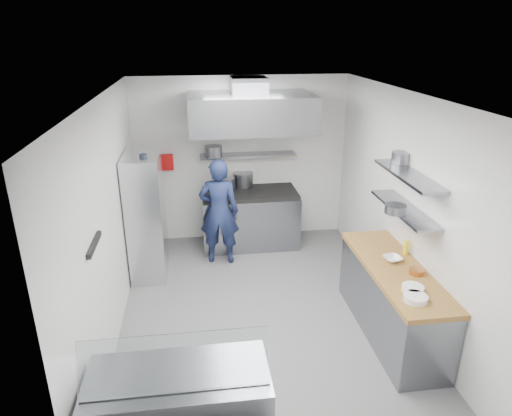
{
  "coord_description": "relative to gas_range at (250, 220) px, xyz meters",
  "views": [
    {
      "loc": [
        -0.76,
        -5.03,
        3.47
      ],
      "look_at": [
        0.0,
        0.6,
        1.25
      ],
      "focal_mm": 32.0,
      "sensor_mm": 36.0,
      "label": 1
    }
  ],
  "objects": [
    {
      "name": "floor",
      "position": [
        -0.1,
        -2.1,
        -0.45
      ],
      "size": [
        5.0,
        5.0,
        0.0
      ],
      "primitive_type": "plane",
      "color": "#545457",
      "rests_on": "ground"
    },
    {
      "name": "ceiling",
      "position": [
        -0.1,
        -2.1,
        2.35
      ],
      "size": [
        5.0,
        5.0,
        0.0
      ],
      "primitive_type": "plane",
      "rotation": [
        3.14,
        0.0,
        0.0
      ],
      "color": "silver",
      "rests_on": "wall_back"
    },
    {
      "name": "wall_back",
      "position": [
        -0.1,
        0.4,
        0.95
      ],
      "size": [
        3.6,
        2.8,
        0.02
      ],
      "primitive_type": "cube",
      "rotation": [
        1.57,
        0.0,
        0.0
      ],
      "color": "white",
      "rests_on": "floor"
    },
    {
      "name": "wall_front",
      "position": [
        -0.1,
        -4.6,
        0.95
      ],
      "size": [
        3.6,
        2.8,
        0.02
      ],
      "primitive_type": "cube",
      "rotation": [
        -1.57,
        0.0,
        0.0
      ],
      "color": "white",
      "rests_on": "floor"
    },
    {
      "name": "wall_left",
      "position": [
        -1.9,
        -2.1,
        0.95
      ],
      "size": [
        2.8,
        5.0,
        0.02
      ],
      "primitive_type": "cube",
      "rotation": [
        1.57,
        0.0,
        1.57
      ],
      "color": "white",
      "rests_on": "floor"
    },
    {
      "name": "wall_right",
      "position": [
        1.7,
        -2.1,
        0.95
      ],
      "size": [
        2.8,
        5.0,
        0.02
      ],
      "primitive_type": "cube",
      "rotation": [
        1.57,
        0.0,
        -1.57
      ],
      "color": "white",
      "rests_on": "floor"
    },
    {
      "name": "gas_range",
      "position": [
        0.0,
        0.0,
        0.0
      ],
      "size": [
        1.6,
        0.8,
        0.9
      ],
      "primitive_type": "cube",
      "color": "gray",
      "rests_on": "floor"
    },
    {
      "name": "cooktop",
      "position": [
        0.0,
        0.0,
        0.48
      ],
      "size": [
        1.57,
        0.78,
        0.06
      ],
      "primitive_type": "cube",
      "color": "black",
      "rests_on": "gas_range"
    },
    {
      "name": "stock_pot_left",
      "position": [
        -0.36,
        0.17,
        0.61
      ],
      "size": [
        0.27,
        0.27,
        0.2
      ],
      "primitive_type": "cylinder",
      "color": "slate",
      "rests_on": "cooktop"
    },
    {
      "name": "stock_pot_mid",
      "position": [
        -0.08,
        0.31,
        0.63
      ],
      "size": [
        0.34,
        0.34,
        0.24
      ],
      "primitive_type": "cylinder",
      "color": "slate",
      "rests_on": "cooktop"
    },
    {
      "name": "over_range_shelf",
      "position": [
        0.0,
        0.24,
        1.07
      ],
      "size": [
        1.6,
        0.3,
        0.04
      ],
      "primitive_type": "cube",
      "color": "gray",
      "rests_on": "wall_back"
    },
    {
      "name": "shelf_pot_a",
      "position": [
        -0.58,
        0.14,
        1.18
      ],
      "size": [
        0.28,
        0.28,
        0.18
      ],
      "primitive_type": "cylinder",
      "color": "slate",
      "rests_on": "over_range_shelf"
    },
    {
      "name": "extractor_hood",
      "position": [
        0.0,
        -0.18,
        1.85
      ],
      "size": [
        1.9,
        1.15,
        0.55
      ],
      "primitive_type": "cube",
      "color": "gray",
      "rests_on": "wall_back"
    },
    {
      "name": "hood_duct",
      "position": [
        0.0,
        0.05,
        2.23
      ],
      "size": [
        0.55,
        0.55,
        0.24
      ],
      "primitive_type": "cube",
      "color": "slate",
      "rests_on": "extractor_hood"
    },
    {
      "name": "red_firebox",
      "position": [
        -1.35,
        0.34,
        0.97
      ],
      "size": [
        0.22,
        0.1,
        0.26
      ],
      "primitive_type": "cube",
      "color": "red",
      "rests_on": "wall_back"
    },
    {
      "name": "chef",
      "position": [
        -0.55,
        -0.56,
        0.4
      ],
      "size": [
        0.67,
        0.5,
        1.69
      ],
      "primitive_type": "imported",
      "rotation": [
        0.0,
        0.0,
        2.98
      ],
      "color": "#172045",
      "rests_on": "floor"
    },
    {
      "name": "wire_rack",
      "position": [
        -1.63,
        -0.78,
        0.48
      ],
      "size": [
        0.5,
        0.9,
        1.85
      ],
      "primitive_type": "cube",
      "color": "silver",
      "rests_on": "floor"
    },
    {
      "name": "rack_bin_a",
      "position": [
        -1.63,
        -1.13,
        0.35
      ],
      "size": [
        0.15,
        0.18,
        0.16
      ],
      "primitive_type": "cube",
      "color": "white",
      "rests_on": "wire_rack"
    },
    {
      "name": "rack_bin_b",
      "position": [
        -1.63,
        -0.83,
        0.85
      ],
      "size": [
        0.15,
        0.19,
        0.17
      ],
      "primitive_type": "cube",
      "color": "yellow",
      "rests_on": "wire_rack"
    },
    {
      "name": "rack_jar",
      "position": [
        -1.58,
        -0.91,
        1.35
      ],
      "size": [
        0.11,
        0.11,
        0.18
      ],
      "primitive_type": "cylinder",
      "color": "black",
      "rests_on": "wire_rack"
    },
    {
      "name": "knife_strip",
      "position": [
        -1.88,
        -3.0,
        1.1
      ],
      "size": [
        0.04,
        0.55,
        0.05
      ],
      "primitive_type": "cube",
      "color": "black",
      "rests_on": "wall_left"
    },
    {
      "name": "prep_counter_base",
      "position": [
        1.38,
        -2.7,
        -0.03
      ],
      "size": [
        0.62,
        2.0,
        0.84
      ],
      "primitive_type": "cube",
      "color": "gray",
      "rests_on": "floor"
    },
    {
      "name": "prep_counter_top",
      "position": [
        1.38,
        -2.7,
        0.42
      ],
      "size": [
        0.65,
        2.04,
        0.06
      ],
      "primitive_type": "cube",
      "color": "#9C672F",
      "rests_on": "prep_counter_base"
    },
    {
      "name": "plate_stack_a",
      "position": [
        1.33,
        -3.23,
        0.48
      ],
      "size": [
        0.23,
        0.23,
        0.06
      ],
      "primitive_type": "cylinder",
      "color": "white",
      "rests_on": "prep_counter_top"
    },
    {
      "name": "plate_stack_b",
      "position": [
        1.28,
        -3.4,
        0.48
      ],
      "size": [
        0.24,
        0.24,
        0.06
      ],
      "primitive_type": "cylinder",
      "color": "white",
      "rests_on": "prep_counter_top"
    },
    {
      "name": "copper_pan",
      "position": [
        1.54,
        -2.88,
        0.48
      ],
      "size": [
        0.16,
        0.16,
        0.06
      ],
      "primitive_type": "cylinder",
      "color": "#B56F33",
      "rests_on": "prep_counter_top"
    },
    {
      "name": "squeeze_bottle",
      "position": [
        1.63,
        -2.4,
        0.54
      ],
      "size": [
        0.06,
        0.06,
        0.18
      ],
      "primitive_type": "cylinder",
      "color": "yellow",
      "rests_on": "prep_counter_top"
    },
    {
      "name": "mixing_bowl",
      "position": [
        1.4,
        -2.55,
        0.48
      ],
      "size": [
        0.25,
        0.25,
        0.05
      ],
      "primitive_type": "imported",
      "rotation": [
        0.0,
        0.0,
        0.19
      ],
      "color": "white",
      "rests_on": "prep_counter_top"
    },
    {
      "name": "wall_shelf_lower",
      "position": [
        1.54,
        -2.4,
        1.05
      ],
      "size": [
        0.3,
        1.3,
        0.04
      ],
      "primitive_type": "cube",
      "color": "gray",
      "rests_on": "wall_right"
    },
    {
      "name": "wall_shelf_upper",
      "position": [
        1.54,
        -2.4,
        1.47
      ],
      "size": [
        0.3,
        1.3,
        0.04
      ],
      "primitive_type": "cube",
      "color": "gray",
      "rests_on": "wall_right"
    },
    {
      "name": "shelf_pot_c",
      "position": [
        1.36,
        -2.55,
        1.12
      ],
      "size": [
        0.24,
        0.24,
        0.1
      ],
      "primitive_type": "cylinder",
      "color": "slate",
      "rests_on": "wall_shelf_lower"
    },
    {
      "name": "shelf_pot_d",
      "position": [
        1.63,
        -1.98,
        1.56
      ],
      "size": [
        0.23,
        0.23,
        0.14
      ],
      "primitive_type": "cylinder",
      "color": "slate",
      "rests_on": "wall_shelf_upper"
    },
    {
      "name": "display_case",
      "position": [
        -1.1,
        -4.1,
        -0.03
      ],
      "size": [
        1.5,
        0.7,
        0.85
      ],
      "primitive_type": "cube",
      "color": "gray",
      "rests_on": "floor"
    },
    {
      "name": "display_glass",
      "position": [
        -1.1,
        -4.22,
        0.62
      ],
      "size": [
        1.47,
        0.19,
        0.42
      ],
      "primitive_type": "cube",
      "rotation": [
        -0.38,
        0.0,
        0.0
      ],
      "color": "silver",
      "rests_on": "display_case"
    }
  ]
}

